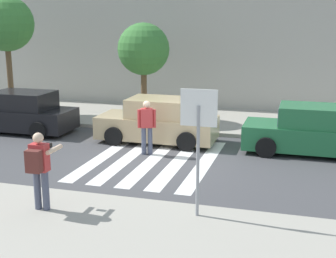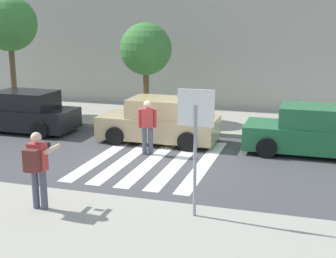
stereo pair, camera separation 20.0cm
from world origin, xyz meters
The scene contains 17 objects.
ground_plane centered at (0.00, 0.00, 0.00)m, with size 120.00×120.00×0.00m, color #424244.
sidewalk_near centered at (0.00, -6.20, 0.07)m, with size 60.00×6.00×0.14m, color #9E998C.
sidewalk_far centered at (0.00, 6.00, 0.07)m, with size 60.00×4.80×0.14m, color #9E998C.
building_facade_far centered at (0.00, 10.40, 3.20)m, with size 56.00×4.00×6.39m, color #ADA89E.
crosswalk_stripe_0 centered at (-1.60, 0.20, 0.00)m, with size 0.44×5.20×0.01m, color silver.
crosswalk_stripe_1 centered at (-0.80, 0.20, 0.00)m, with size 0.44×5.20×0.01m, color silver.
crosswalk_stripe_2 centered at (0.00, 0.20, 0.00)m, with size 0.44×5.20×0.01m, color silver.
crosswalk_stripe_3 centered at (0.80, 0.20, 0.00)m, with size 0.44×5.20×0.01m, color silver.
crosswalk_stripe_4 centered at (1.60, 0.20, 0.00)m, with size 0.44×5.20×0.01m, color silver.
stop_sign centered at (2.28, -3.77, 2.11)m, with size 0.76×0.08×2.70m.
photographer_with_backpack centered at (-1.04, -4.42, 1.17)m, with size 0.59×0.85×1.72m.
pedestrian_crossing centered at (-0.36, 0.73, 0.97)m, with size 0.56×0.35×1.72m.
parked_car_black centered at (-5.92, 2.30, 0.73)m, with size 4.10×1.92×1.55m.
parked_car_tan centered at (-0.48, 2.30, 0.73)m, with size 4.10×1.92×1.55m.
parked_car_green centered at (4.60, 2.30, 0.73)m, with size 4.10×1.92×1.55m.
street_tree_west centered at (-7.82, 4.50, 3.98)m, with size 2.32×2.32×5.03m.
street_tree_center centered at (-1.97, 5.11, 3.00)m, with size 2.09×2.09×3.93m.
Camera 1 is at (4.26, -12.82, 4.21)m, focal length 50.00 mm.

